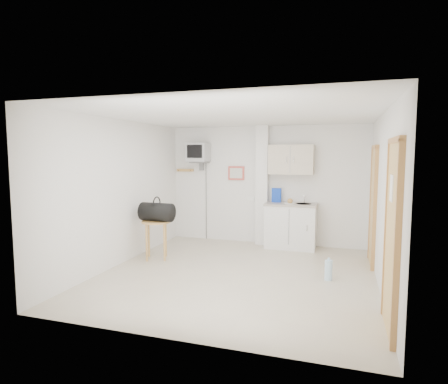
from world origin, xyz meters
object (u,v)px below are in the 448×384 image
(round_table, at_px, (156,227))
(water_bottle, at_px, (328,270))
(crt_television, at_px, (198,153))
(duffel_bag, at_px, (157,212))

(round_table, xyz_separation_m, water_bottle, (3.04, -0.27, -0.43))
(crt_television, distance_m, duffel_bag, 1.94)
(crt_television, bearing_deg, round_table, -97.12)
(crt_television, xyz_separation_m, round_table, (-0.20, -1.60, -1.35))
(crt_television, height_order, round_table, crt_television)
(crt_television, height_order, water_bottle, crt_television)
(crt_television, bearing_deg, water_bottle, -33.33)
(water_bottle, bearing_deg, crt_television, 146.67)
(round_table, bearing_deg, water_bottle, -5.02)
(duffel_bag, distance_m, water_bottle, 3.12)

